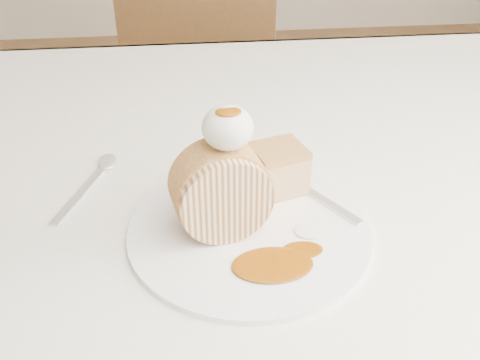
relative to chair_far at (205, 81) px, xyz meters
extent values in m
cube|color=white|center=(0.05, -0.79, 0.22)|extent=(1.40, 0.90, 0.04)
cube|color=white|center=(0.05, -0.35, 0.10)|extent=(1.40, 0.01, 0.28)
cylinder|color=brown|center=(0.67, -0.42, -0.16)|extent=(0.06, 0.06, 0.71)
cube|color=brown|center=(0.02, 0.08, -0.08)|extent=(0.50, 0.50, 0.04)
cube|color=brown|center=(-0.02, -0.10, 0.16)|extent=(0.42, 0.12, 0.44)
cylinder|color=brown|center=(0.23, 0.23, -0.31)|extent=(0.04, 0.04, 0.41)
cylinder|color=brown|center=(-0.12, 0.30, -0.31)|extent=(0.04, 0.04, 0.41)
cylinder|color=brown|center=(0.16, -0.13, -0.31)|extent=(0.04, 0.04, 0.41)
cylinder|color=brown|center=(-0.20, -0.06, -0.31)|extent=(0.04, 0.04, 0.41)
cylinder|color=white|center=(0.01, -1.02, 0.24)|extent=(0.36, 0.36, 0.01)
cylinder|color=beige|center=(-0.02, -1.02, 0.30)|extent=(0.12, 0.08, 0.11)
cube|color=tan|center=(0.06, -0.94, 0.27)|extent=(0.08, 0.08, 0.05)
ellipsoid|color=silver|center=(-0.01, -1.01, 0.38)|extent=(0.06, 0.06, 0.05)
ellipsoid|color=#7D3E05|center=(-0.01, -1.02, 0.40)|extent=(0.03, 0.02, 0.01)
cube|color=silver|center=(0.11, -0.98, 0.25)|extent=(0.11, 0.16, 0.00)
cube|color=silver|center=(-0.20, -0.92, 0.24)|extent=(0.08, 0.16, 0.00)
camera|label=1|loc=(-0.06, -1.52, 0.65)|focal=40.00mm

